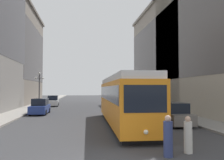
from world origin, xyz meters
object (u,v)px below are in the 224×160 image
Objects in this scene: parked_car_left_near at (53,101)px; parked_car_right_far at (174,114)px; streetcar at (123,99)px; parked_car_left_mid at (40,107)px; transit_bus at (124,96)px; pedestrian_crossing_far at (168,137)px; lamp_post_left_far at (39,84)px; pedestrian_crossing_near at (188,136)px.

parked_car_left_near and parked_car_right_far have the same top height.
streetcar is 12.55m from parked_car_left_mid.
parked_car_left_mid is (-8.10, 9.50, -1.26)m from streetcar.
transit_bus reaches higher than pedestrian_crossing_far.
streetcar is 1.22× the size of transit_bus.
parked_car_left_mid is at bearing -79.89° from lamp_post_left_far.
transit_bus is at bearing -85.29° from parked_car_right_far.
lamp_post_left_far reaches higher than parked_car_left_mid.
lamp_post_left_far reaches higher than streetcar.
parked_car_right_far is 9.53m from pedestrian_crossing_far.
pedestrian_crossing_near is (1.45, -8.66, -1.31)m from streetcar.
transit_bus is 2.27× the size of lamp_post_left_far.
transit_bus is 7.37× the size of pedestrian_crossing_near.
parked_car_left_near reaches higher than pedestrian_crossing_far.
streetcar is at bearing -72.84° from parked_car_left_near.
parked_car_left_near is at bearing 50.41° from lamp_post_left_far.
pedestrian_crossing_near is (9.55, -31.12, -0.06)m from parked_car_left_near.
pedestrian_crossing_far is 31.17m from lamp_post_left_far.
parked_car_left_mid is at bearing 151.87° from pedestrian_crossing_far.
pedestrian_crossing_near is at bearing -68.33° from lamp_post_left_far.
lamp_post_left_far reaches higher than pedestrian_crossing_far.
parked_car_right_far is 0.86× the size of lamp_post_left_far.
pedestrian_crossing_far is (8.43, -18.61, -0.01)m from parked_car_left_mid.
pedestrian_crossing_near is 1.21m from pedestrian_crossing_far.
pedestrian_crossing_far is at bearing 66.84° from parked_car_right_far.
streetcar reaches higher than transit_bus.
pedestrian_crossing_far is (0.33, -9.10, -1.26)m from streetcar.
parked_car_right_far is at bearing -3.64° from streetcar.
lamp_post_left_far reaches higher than transit_bus.
parked_car_right_far is at bearing -55.38° from lamp_post_left_far.
lamp_post_left_far is (-1.90, 10.66, 2.91)m from parked_car_left_mid.
parked_car_right_far is (1.13, -16.19, -1.10)m from transit_bus.
parked_car_right_far is at bearing -85.47° from transit_bus.
parked_car_left_near is 12.95m from parked_car_left_mid.
lamp_post_left_far is (-10.00, 20.16, 1.66)m from streetcar.
transit_bus is 12.86m from parked_car_left_mid.
transit_bus is 16.26m from parked_car_right_far.
streetcar is 4.39m from parked_car_right_far.
lamp_post_left_far is (-11.45, 28.83, 2.97)m from pedestrian_crossing_near.
pedestrian_crossing_far is at bearing -70.56° from lamp_post_left_far.
transit_bus is at bearing -18.47° from lamp_post_left_far.
lamp_post_left_far is (-14.19, 20.55, 2.91)m from parked_car_right_far.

